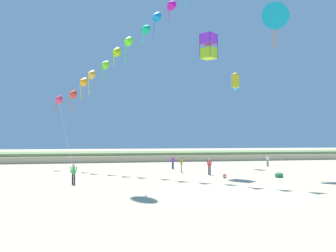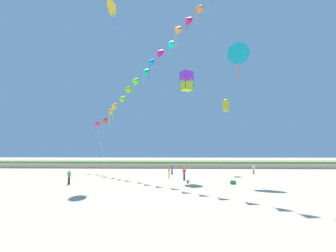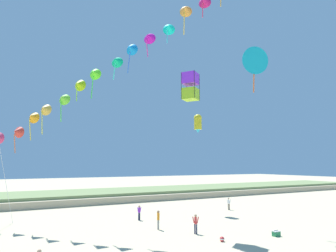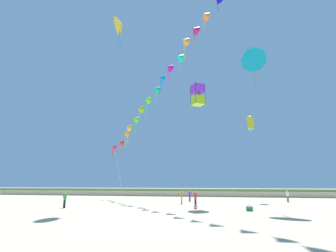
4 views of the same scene
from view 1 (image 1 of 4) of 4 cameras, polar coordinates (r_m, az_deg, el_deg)
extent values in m
plane|color=beige|center=(22.69, 10.34, -10.58)|extent=(240.00, 240.00, 0.00)
cube|color=#BFAE8B|center=(60.01, -4.50, -4.99)|extent=(120.00, 13.33, 0.95)
cube|color=#7A8E56|center=(59.98, -4.50, -4.41)|extent=(120.00, 11.33, 0.54)
cylinder|color=gray|center=(36.28, 2.19, -6.85)|extent=(0.12, 0.12, 0.82)
cylinder|color=gray|center=(36.42, 2.17, -6.83)|extent=(0.12, 0.12, 0.82)
cylinder|color=orange|center=(36.30, 2.18, -5.74)|extent=(0.22, 0.22, 0.58)
cylinder|color=orange|center=(36.12, 2.21, -5.69)|extent=(0.11, 0.20, 0.55)
cylinder|color=orange|center=(36.49, 2.15, -5.66)|extent=(0.11, 0.20, 0.55)
sphere|color=#9E7051|center=(36.28, 2.18, -5.10)|extent=(0.22, 0.22, 0.22)
cylinder|color=black|center=(27.54, -14.78, -8.27)|extent=(0.11, 0.11, 0.77)
cylinder|color=black|center=(27.57, -15.06, -8.26)|extent=(0.11, 0.11, 0.77)
cylinder|color=green|center=(27.49, -14.90, -6.91)|extent=(0.20, 0.20, 0.54)
cylinder|color=green|center=(27.46, -14.54, -6.83)|extent=(0.19, 0.11, 0.52)
cylinder|color=green|center=(27.52, -15.26, -6.81)|extent=(0.19, 0.11, 0.52)
sphere|color=tan|center=(27.47, -14.90, -6.12)|extent=(0.21, 0.21, 0.21)
cylinder|color=#726656|center=(46.61, 15.77, -5.80)|extent=(0.11, 0.11, 0.76)
cylinder|color=#726656|center=(46.62, 15.61, -5.80)|extent=(0.11, 0.11, 0.76)
cylinder|color=white|center=(46.58, 15.68, -5.01)|extent=(0.20, 0.20, 0.54)
cylinder|color=white|center=(46.57, 15.89, -4.95)|extent=(0.19, 0.16, 0.51)
cylinder|color=white|center=(46.59, 15.47, -4.96)|extent=(0.19, 0.16, 0.51)
sphere|color=tan|center=(46.56, 15.67, -4.54)|extent=(0.21, 0.21, 0.21)
cylinder|color=#282D4C|center=(41.14, 0.86, -6.37)|extent=(0.11, 0.11, 0.75)
cylinder|color=#282D4C|center=(41.08, 0.70, -6.38)|extent=(0.11, 0.11, 0.75)
cylinder|color=purple|center=(41.07, 0.78, -5.49)|extent=(0.20, 0.20, 0.53)
cylinder|color=purple|center=(41.15, 0.99, -5.42)|extent=(0.19, 0.12, 0.50)
cylinder|color=purple|center=(40.99, 0.57, -5.44)|extent=(0.19, 0.12, 0.50)
sphere|color=tan|center=(41.05, 0.78, -4.97)|extent=(0.20, 0.20, 0.20)
cylinder|color=#282D4C|center=(34.18, 6.55, -7.14)|extent=(0.11, 0.11, 0.79)
cylinder|color=#282D4C|center=(34.15, 6.78, -7.15)|extent=(0.11, 0.11, 0.79)
cylinder|color=red|center=(34.11, 6.66, -6.02)|extent=(0.21, 0.21, 0.56)
cylinder|color=red|center=(34.16, 6.37, -5.94)|extent=(0.20, 0.17, 0.53)
cylinder|color=red|center=(34.06, 6.95, -5.95)|extent=(0.20, 0.17, 0.53)
sphere|color=tan|center=(34.09, 6.66, -5.36)|extent=(0.21, 0.21, 0.21)
cone|color=#D33564|center=(44.10, -17.37, 4.11)|extent=(1.31, 1.25, 1.11)
cylinder|color=#E53942|center=(44.12, -17.52, 3.00)|extent=(0.09, 0.19, 1.26)
cone|color=red|center=(43.22, -15.25, 5.00)|extent=(1.32, 1.29, 1.13)
cylinder|color=orange|center=(43.20, -15.42, 3.50)|extent=(0.25, 0.09, 1.82)
cone|color=orange|center=(42.47, -13.65, 7.03)|extent=(1.40, 1.37, 1.20)
cylinder|color=yellow|center=(42.39, -13.82, 5.36)|extent=(0.27, 0.10, 2.04)
cone|color=gold|center=(41.26, -12.42, 8.20)|extent=(1.39, 1.35, 1.19)
cylinder|color=yellow|center=(41.13, -12.60, 6.38)|extent=(0.20, 0.09, 2.18)
cone|color=#67D130|center=(40.45, -10.29, 9.78)|extent=(1.44, 1.41, 1.23)
cylinder|color=#4AE539|center=(40.30, -10.48, 8.07)|extent=(0.17, 0.13, 1.99)
cone|color=#90C110|center=(39.73, -8.53, 11.78)|extent=(1.33, 1.30, 1.14)
cylinder|color=#8CE539|center=(39.61, -8.71, 10.49)|extent=(0.12, 0.16, 1.36)
cone|color=#54EA23|center=(39.43, -6.62, 13.50)|extent=(1.36, 1.30, 1.16)
cylinder|color=#3AE539|center=(39.18, -6.81, 11.61)|extent=(0.16, 0.21, 2.20)
cone|color=#09BF78|center=(38.90, -3.83, 15.42)|extent=(1.43, 1.40, 1.22)
cylinder|color=#39E5CB|center=(38.68, -4.03, 13.97)|extent=(0.20, 0.25, 1.57)
cone|color=#0C81D5|center=(38.14, -2.09, 17.24)|extent=(1.33, 1.32, 1.14)
cylinder|color=#3974E5|center=(37.80, -2.30, 15.37)|extent=(0.29, 0.09, 2.13)
cone|color=#C212AB|center=(37.88, 0.30, 19.00)|extent=(1.41, 1.39, 1.21)
cylinder|color=#E539A5|center=(37.58, 0.09, 17.49)|extent=(0.27, 0.08, 1.64)
cylinder|color=#39D0E5|center=(37.48, 2.88, 19.26)|extent=(0.11, 0.16, 1.23)
cylinder|color=silver|center=(44.20, -16.10, -1.32)|extent=(1.73, 0.43, 7.97)
cylinder|color=gold|center=(46.26, 10.77, 6.97)|extent=(1.13, 1.12, 1.51)
sphere|color=gold|center=(46.38, 10.76, 7.80)|extent=(1.00, 1.00, 1.00)
cone|color=#2DBCE5|center=(46.14, 10.77, 5.96)|extent=(1.00, 1.00, 0.76)
sphere|color=black|center=(46.43, 10.76, 8.14)|extent=(0.21, 0.21, 0.21)
cone|color=#12A7C1|center=(38.88, 16.73, 16.46)|extent=(2.95, 1.96, 2.80)
cone|color=orange|center=(38.88, 16.73, 16.49)|extent=(1.64, 1.13, 1.55)
cylinder|color=orange|center=(38.34, 16.76, 13.94)|extent=(0.32, 0.13, 2.75)
cube|color=#99CE23|center=(36.36, 6.54, 11.48)|extent=(1.76, 1.76, 1.05)
cube|color=#8A2DE5|center=(36.74, 6.53, 13.68)|extent=(1.76, 1.76, 1.05)
cylinder|color=black|center=(35.69, 6.78, 12.95)|extent=(0.04, 0.04, 2.50)
cylinder|color=black|center=(36.70, 7.95, 12.53)|extent=(0.04, 0.04, 2.50)
cylinder|color=black|center=(37.40, 6.30, 12.24)|extent=(0.04, 0.04, 2.50)
cylinder|color=black|center=(36.41, 5.11, 12.64)|extent=(0.04, 0.04, 2.50)
cube|color=#23844C|center=(32.98, 17.39, -7.60)|extent=(0.56, 0.40, 0.36)
cube|color=silver|center=(32.97, 17.39, -7.24)|extent=(0.58, 0.41, 0.06)
cylinder|color=black|center=(32.96, 17.39, -7.13)|extent=(0.45, 0.03, 0.03)
sphere|color=red|center=(31.56, 9.07, -7.92)|extent=(0.36, 0.36, 0.36)
cylinder|color=white|center=(31.56, 9.07, -7.92)|extent=(0.36, 0.36, 0.09)
camera|label=2|loc=(10.74, 78.79, 1.03)|focal=28.00mm
camera|label=3|loc=(11.54, -26.57, 9.81)|focal=32.00mm
camera|label=4|loc=(15.23, 63.58, -4.55)|focal=28.00mm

